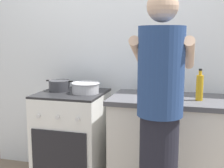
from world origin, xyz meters
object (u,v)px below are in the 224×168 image
(utensil_crock, at_px, (144,82))
(oil_bottle, at_px, (200,87))
(spice_bottle, at_px, (165,91))
(person, at_px, (160,121))
(pot, at_px, (59,86))
(stove_range, at_px, (73,138))
(mixing_bowl, at_px, (85,87))

(utensil_crock, distance_m, oil_bottle, 0.55)
(spice_bottle, height_order, oil_bottle, oil_bottle)
(spice_bottle, bearing_deg, person, -87.48)
(oil_bottle, bearing_deg, utensil_crock, 153.83)
(spice_bottle, height_order, person, person)
(oil_bottle, bearing_deg, pot, 176.08)
(stove_range, xyz_separation_m, spice_bottle, (0.86, 0.02, 0.50))
(mixing_bowl, bearing_deg, oil_bottle, -2.66)
(stove_range, height_order, spice_bottle, spice_bottle)
(spice_bottle, relative_size, person, 0.06)
(pot, xyz_separation_m, utensil_crock, (0.79, 0.15, 0.04))
(oil_bottle, relative_size, person, 0.15)
(stove_range, height_order, mixing_bowl, mixing_bowl)
(mixing_bowl, xyz_separation_m, oil_bottle, (1.00, -0.05, 0.06))
(mixing_bowl, height_order, person, person)
(pot, height_order, oil_bottle, oil_bottle)
(oil_bottle, bearing_deg, spice_bottle, 166.45)
(mixing_bowl, relative_size, spice_bottle, 2.71)
(utensil_crock, xyz_separation_m, person, (0.23, -0.79, -0.13))
(utensil_crock, height_order, oil_bottle, utensil_crock)
(mixing_bowl, bearing_deg, stove_range, 179.13)
(pot, relative_size, utensil_crock, 0.82)
(stove_range, bearing_deg, utensil_crock, 16.49)
(utensil_crock, bearing_deg, spice_bottle, -39.95)
(stove_range, relative_size, pot, 3.37)
(utensil_crock, relative_size, person, 0.19)
(mixing_bowl, xyz_separation_m, utensil_crock, (0.51, 0.19, 0.04))
(pot, distance_m, spice_bottle, 1.00)
(pot, bearing_deg, person, -31.74)
(stove_range, bearing_deg, spice_bottle, 1.34)
(mixing_bowl, distance_m, oil_bottle, 1.00)
(stove_range, distance_m, spice_bottle, 0.99)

